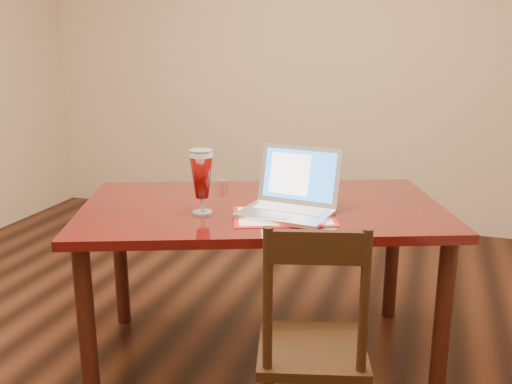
% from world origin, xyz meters
% --- Properties ---
extents(dining_table, '(1.77, 1.37, 1.00)m').
position_xyz_m(dining_table, '(0.25, 0.39, 0.66)').
color(dining_table, '#4A0A09').
rests_on(dining_table, ground).
extents(dining_chair, '(0.45, 0.44, 0.88)m').
position_xyz_m(dining_chair, '(0.61, -0.17, 0.41)').
color(dining_chair, black).
rests_on(dining_chair, ground).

